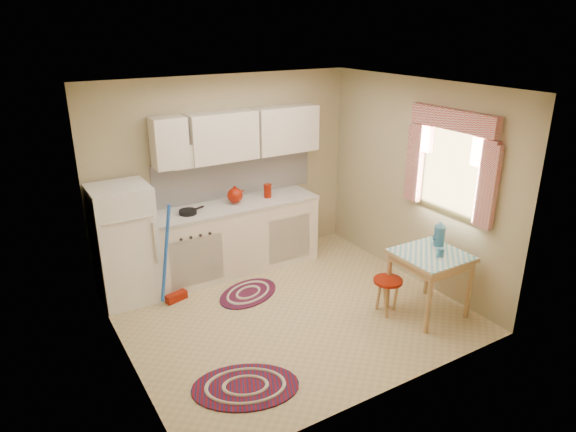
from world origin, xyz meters
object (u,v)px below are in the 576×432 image
object	(u,v)px
fridge	(125,244)
stool	(387,296)
table	(428,283)
base_cabinets	(234,239)

from	to	relation	value
fridge	stool	size ratio (longest dim) A/B	3.33
fridge	table	world-z (taller)	fridge
fridge	table	bearing A→B (deg)	-36.26
table	base_cabinets	bearing A→B (deg)	123.61
table	stool	distance (m)	0.48
base_cabinets	table	size ratio (longest dim) A/B	3.12
base_cabinets	stool	world-z (taller)	base_cabinets
stool	fridge	bearing A→B (deg)	142.60
stool	base_cabinets	bearing A→B (deg)	117.87
fridge	base_cabinets	xyz separation A→B (m)	(1.40, 0.05, -0.26)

